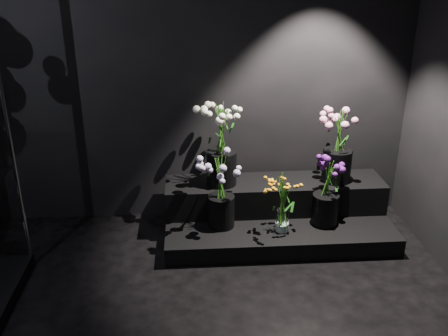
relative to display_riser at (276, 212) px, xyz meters
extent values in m
plane|color=black|center=(-0.74, 0.40, 1.21)|extent=(4.00, 0.00, 4.00)
cube|color=black|center=(0.00, -0.10, -0.10)|extent=(2.01, 0.89, 0.17)
cube|color=black|center=(0.00, 0.12, 0.12)|extent=(2.01, 0.45, 0.28)
cylinder|color=white|center=(0.00, -0.30, 0.08)|extent=(0.12, 0.12, 0.20)
cylinder|color=black|center=(-0.52, -0.18, 0.13)|extent=(0.23, 0.23, 0.29)
cylinder|color=black|center=(0.39, -0.20, 0.12)|extent=(0.23, 0.23, 0.28)
cylinder|color=black|center=(-0.50, 0.10, 0.42)|extent=(0.27, 0.27, 0.31)
cylinder|color=black|center=(0.56, 0.09, 0.41)|extent=(0.26, 0.26, 0.30)
camera|label=1|loc=(-0.77, -4.02, 2.16)|focal=40.00mm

